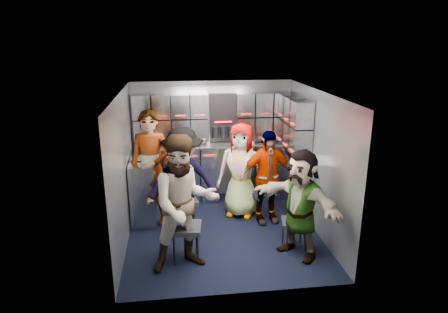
{
  "coord_description": "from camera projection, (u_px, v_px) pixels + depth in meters",
  "views": [
    {
      "loc": [
        -0.68,
        -5.39,
        2.87
      ],
      "look_at": [
        0.06,
        0.35,
        1.09
      ],
      "focal_mm": 32.0,
      "sensor_mm": 36.0,
      "label": 1
    }
  ],
  "objects": [
    {
      "name": "locker_bank_right",
      "position": [
        295.0,
        123.0,
        6.41
      ],
      "size": [
        0.28,
        1.0,
        0.82
      ],
      "primitive_type": "cube",
      "color": "gray",
      "rests_on": "wall_right"
    },
    {
      "name": "floor",
      "position": [
        223.0,
        232.0,
        6.03
      ],
      "size": [
        3.0,
        3.0,
        0.0
      ],
      "primitive_type": "plane",
      "color": "black",
      "rests_on": "ground"
    },
    {
      "name": "attendant_arc_b",
      "position": [
        183.0,
        182.0,
        5.76
      ],
      "size": [
        1.08,
        0.66,
        1.63
      ],
      "primitive_type": "imported",
      "rotation": [
        0.0,
        0.0,
        0.06
      ],
      "color": "black",
      "rests_on": "ground"
    },
    {
      "name": "locker_bank_back",
      "position": [
        213.0,
        117.0,
        6.87
      ],
      "size": [
        2.68,
        0.28,
        0.82
      ],
      "primitive_type": "cube",
      "color": "gray",
      "rests_on": "wall_back"
    },
    {
      "name": "attendant_standing",
      "position": [
        151.0,
        168.0,
        6.09
      ],
      "size": [
        0.73,
        0.56,
        1.8
      ],
      "primitive_type": "imported",
      "rotation": [
        0.0,
        0.0,
        -0.21
      ],
      "color": "black",
      "rests_on": "ground"
    },
    {
      "name": "bottle_left",
      "position": [
        195.0,
        138.0,
        6.82
      ],
      "size": [
        0.06,
        0.06,
        0.28
      ],
      "primitive_type": "cylinder",
      "color": "white",
      "rests_on": "counter"
    },
    {
      "name": "bottle_right",
      "position": [
        253.0,
        137.0,
        6.95
      ],
      "size": [
        0.06,
        0.06,
        0.24
      ],
      "primitive_type": "cylinder",
      "color": "white",
      "rests_on": "counter"
    },
    {
      "name": "cart_bank_back",
      "position": [
        214.0,
        173.0,
        7.11
      ],
      "size": [
        2.68,
        0.38,
        0.99
      ],
      "primitive_type": "cube",
      "color": "gray",
      "rests_on": "ground"
    },
    {
      "name": "attendant_arc_c",
      "position": [
        241.0,
        170.0,
        6.41
      ],
      "size": [
        0.88,
        0.74,
        1.54
      ],
      "primitive_type": "imported",
      "rotation": [
        0.0,
        0.0,
        -0.4
      ],
      "color": "black",
      "rests_on": "ground"
    },
    {
      "name": "attendant_arc_a",
      "position": [
        185.0,
        204.0,
        4.89
      ],
      "size": [
        0.97,
        0.83,
        1.75
      ],
      "primitive_type": "imported",
      "rotation": [
        0.0,
        0.0,
        0.21
      ],
      "color": "black",
      "rests_on": "ground"
    },
    {
      "name": "wall_left",
      "position": [
        123.0,
        170.0,
        5.55
      ],
      "size": [
        0.04,
        3.0,
        2.1
      ],
      "primitive_type": "cube",
      "color": "gray",
      "rests_on": "ground"
    },
    {
      "name": "jump_seat_near_right",
      "position": [
        295.0,
        224.0,
        5.5
      ],
      "size": [
        0.4,
        0.39,
        0.41
      ],
      "rotation": [
        0.0,
        0.0,
        -0.19
      ],
      "color": "black",
      "rests_on": "ground"
    },
    {
      "name": "jump_seat_near_left",
      "position": [
        185.0,
        230.0,
        5.19
      ],
      "size": [
        0.46,
        0.44,
        0.49
      ],
      "rotation": [
        0.0,
        0.0,
        -0.13
      ],
      "color": "black",
      "rests_on": "ground"
    },
    {
      "name": "attendant_arc_d",
      "position": [
        266.0,
        177.0,
        6.17
      ],
      "size": [
        0.92,
        0.5,
        1.49
      ],
      "primitive_type": "imported",
      "rotation": [
        0.0,
        0.0,
        0.16
      ],
      "color": "black",
      "rests_on": "ground"
    },
    {
      "name": "cart_bank_left",
      "position": [
        144.0,
        192.0,
        6.27
      ],
      "size": [
        0.38,
        0.76,
        0.99
      ],
      "primitive_type": "cube",
      "color": "gray",
      "rests_on": "ground"
    },
    {
      "name": "red_latch_strip",
      "position": [
        215.0,
        156.0,
        6.81
      ],
      "size": [
        2.6,
        0.02,
        0.03
      ],
      "primitive_type": "cube",
      "color": "#A71E17",
      "rests_on": "cart_bank_back"
    },
    {
      "name": "wall_right",
      "position": [
        317.0,
        162.0,
        5.9
      ],
      "size": [
        0.04,
        3.0,
        2.1
      ],
      "primitive_type": "cube",
      "color": "gray",
      "rests_on": "ground"
    },
    {
      "name": "jump_seat_center",
      "position": [
        239.0,
        189.0,
        6.69
      ],
      "size": [
        0.4,
        0.38,
        0.42
      ],
      "rotation": [
        0.0,
        0.0,
        -0.13
      ],
      "color": "black",
      "rests_on": "ground"
    },
    {
      "name": "right_cabinet",
      "position": [
        293.0,
        183.0,
        6.61
      ],
      "size": [
        0.28,
        1.2,
        1.0
      ],
      "primitive_type": "cube",
      "color": "gray",
      "rests_on": "ground"
    },
    {
      "name": "wall_back",
      "position": [
        213.0,
        140.0,
        7.15
      ],
      "size": [
        2.8,
        0.04,
        2.1
      ],
      "primitive_type": "cube",
      "color": "gray",
      "rests_on": "ground"
    },
    {
      "name": "counter",
      "position": [
        214.0,
        145.0,
        6.96
      ],
      "size": [
        2.68,
        0.42,
        0.03
      ],
      "primitive_type": "cube",
      "color": "#B0B3B8",
      "rests_on": "cart_bank_back"
    },
    {
      "name": "cup_left",
      "position": [
        187.0,
        143.0,
        6.82
      ],
      "size": [
        0.07,
        0.07,
        0.09
      ],
      "primitive_type": "cylinder",
      "color": "beige",
      "rests_on": "counter"
    },
    {
      "name": "jump_seat_mid_right",
      "position": [
        263.0,
        196.0,
        6.45
      ],
      "size": [
        0.43,
        0.42,
        0.41
      ],
      "rotation": [
        0.0,
        0.0,
        0.3
      ],
      "color": "black",
      "rests_on": "ground"
    },
    {
      "name": "jump_seat_mid_left",
      "position": [
        183.0,
        203.0,
        6.05
      ],
      "size": [
        0.46,
        0.45,
        0.47
      ],
      "rotation": [
        0.0,
        0.0,
        0.2
      ],
      "color": "black",
      "rests_on": "ground"
    },
    {
      "name": "ceiling",
      "position": [
        223.0,
        93.0,
        5.41
      ],
      "size": [
        2.8,
        3.0,
        0.02
      ],
      "primitive_type": "cube",
      "color": "silver",
      "rests_on": "wall_back"
    },
    {
      "name": "bottle_mid",
      "position": [
        179.0,
        139.0,
        6.8
      ],
      "size": [
        0.07,
        0.07,
        0.24
      ],
      "primitive_type": "cylinder",
      "color": "white",
      "rests_on": "counter"
    },
    {
      "name": "attendant_arc_e",
      "position": [
        300.0,
        204.0,
        5.21
      ],
      "size": [
        1.16,
        1.37,
        1.48
      ],
      "primitive_type": "imported",
      "rotation": [
        0.0,
        0.0,
        -0.95
      ],
      "color": "black",
      "rests_on": "ground"
    },
    {
      "name": "cup_right",
      "position": [
        284.0,
        140.0,
        7.03
      ],
      "size": [
        0.09,
        0.09,
        0.1
      ],
      "primitive_type": "cylinder",
      "color": "beige",
      "rests_on": "counter"
    },
    {
      "name": "coffee_niche",
      "position": [
        223.0,
        118.0,
        6.96
      ],
      "size": [
        0.46,
        0.16,
        0.84
      ],
      "primitive_type": null,
      "color": "black",
      "rests_on": "wall_back"
    }
  ]
}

